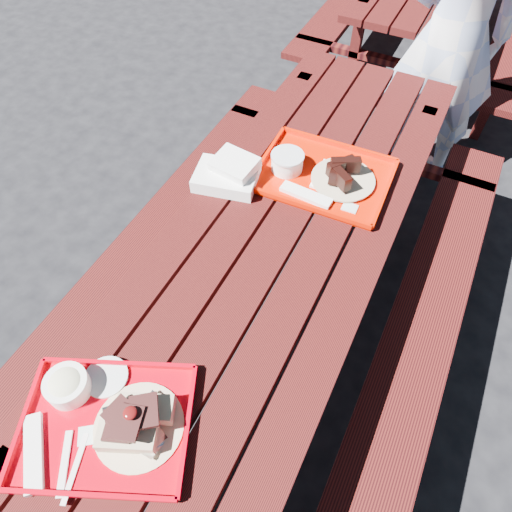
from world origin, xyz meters
The scene contains 6 objects.
ground centered at (0.00, 0.00, 0.00)m, with size 60.00×60.00×0.00m, color black.
picnic_table_near centered at (0.00, 0.00, 0.56)m, with size 1.41×2.40×0.75m.
near_tray centered at (-0.13, -0.76, 0.78)m, with size 0.53×0.48×0.14m.
far_tray centered at (0.03, 0.34, 0.78)m, with size 0.51×0.40×0.08m.
white_cloth centered at (-0.27, 0.17, 0.79)m, with size 0.26×0.22×0.09m.
person centered at (0.26, 1.45, 0.83)m, with size 0.61×0.40×1.67m, color #B4C7F2.
Camera 1 is at (0.39, -0.92, 1.97)m, focal length 32.00 mm.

